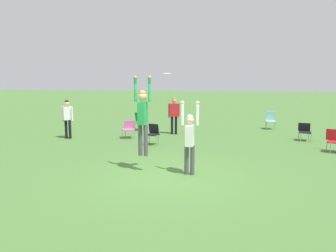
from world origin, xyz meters
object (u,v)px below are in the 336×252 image
Objects in this scene: camping_chair_1 at (271,119)px; person_defending at (190,136)px; person_jumping at (143,113)px; camping_chair_2 at (305,130)px; camping_chair_4 at (129,128)px; camping_chair_3 at (139,120)px; camping_chair_5 at (153,132)px; person_spectator_near at (174,112)px; camping_chair_0 at (335,139)px; frisbee at (167,73)px; person_spectator_far at (67,115)px.

person_defending is at bearing 62.18° from camping_chair_1.
person_jumping is 8.22m from camping_chair_2.
camping_chair_4 is (-2.05, 5.01, -1.21)m from person_jumping.
camping_chair_3 reaches higher than camping_chair_4.
camping_chair_5 is 0.47× the size of person_spectator_near.
camping_chair_0 is 8.31m from camping_chair_4.
person_defending is at bearing -84.30° from person_spectator_near.
camping_chair_5 is (-6.81, 0.01, 0.03)m from camping_chair_0.
person_jumping is at bearing 170.60° from frisbee.
person_spectator_near is 1.03× the size of person_spectator_far.
camping_chair_3 is (-7.85, 1.47, 0.07)m from camping_chair_2.
person_spectator_far is (-10.84, 0.58, 0.57)m from camping_chair_0.
camping_chair_5 is (-6.20, -2.12, 0.06)m from camping_chair_2.
person_defending is 1.82m from frisbee.
camping_chair_1 is at bearing -115.56° from camping_chair_5.
person_defending is 1.15× the size of person_spectator_near.
person_defending is 2.62× the size of camping_chair_4.
person_spectator_near is at bearing 5.01° from person_jumping.
camping_chair_3 is at bearing -112.65° from camping_chair_4.
frisbee is 0.30× the size of camping_chair_2.
person_spectator_far is at bearing 11.05° from camping_chair_5.
person_defending is 9.30× the size of frisbee.
person_spectator_far reaches higher than camping_chair_2.
camping_chair_2 is 7.67m from camping_chair_4.
camping_chair_2 is 6.55m from camping_chair_5.
frisbee is 0.27× the size of camping_chair_5.
person_defending is 8.31m from camping_chair_3.
camping_chair_5 is 0.48× the size of person_spectator_far.
camping_chair_0 is 9.19m from camping_chair_3.
person_spectator_near is at bearing 98.35° from frisbee.
person_jumping is 1.28× the size of person_spectator_near.
frisbee is 6.27m from camping_chair_4.
camping_chair_2 is 0.43× the size of person_spectator_far.
camping_chair_4 is 2.37m from person_spectator_near.
person_spectator_far is at bearing -163.23° from person_spectator_near.
camping_chair_3 is (-3.63, 7.45, -0.58)m from person_defending.
camping_chair_4 is at bearing 25.07° from person_jumping.
camping_chair_5 is at bearing 109.03° from frisbee.
camping_chair_4 reaches higher than camping_chair_2.
person_jumping is at bearing 83.94° from camping_chair_4.
camping_chair_0 is 0.87× the size of camping_chair_1.
person_defending is at bearing 95.48° from camping_chair_4.
person_defending is at bearing 136.20° from camping_chair_5.
camping_chair_0 is (5.46, 3.91, -2.32)m from frisbee.
person_jumping is at bearing -95.92° from person_spectator_near.
person_defending is at bearing -86.91° from person_spectator_far.
camping_chair_1 is (3.76, 9.10, -2.25)m from frisbee.
camping_chair_3 is (-2.28, 7.38, -1.18)m from person_jumping.
camping_chair_4 is at bearing -143.39° from person_defending.
person_jumping is 7.34m from camping_chair_0.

